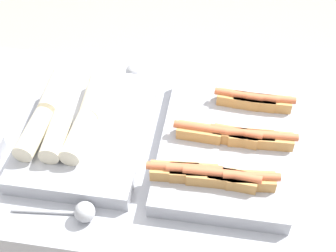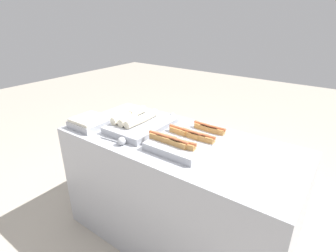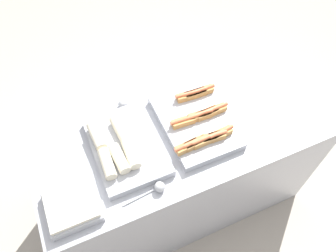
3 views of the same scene
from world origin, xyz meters
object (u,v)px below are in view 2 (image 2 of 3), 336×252
object	(u,v)px
tray_hotdogs	(188,138)
tray_wraps	(140,123)
serving_spoon_far	(171,116)
tray_side_front	(90,122)
serving_spoon_near	(120,141)

from	to	relation	value
tray_hotdogs	tray_wraps	distance (m)	0.43
tray_wraps	serving_spoon_far	xyz separation A→B (m)	(0.08, 0.29, -0.01)
tray_wraps	tray_side_front	xyz separation A→B (m)	(-0.33, -0.21, -0.00)
tray_wraps	serving_spoon_near	distance (m)	0.29
tray_wraps	tray_side_front	bearing A→B (deg)	-148.20
serving_spoon_near	serving_spoon_far	distance (m)	0.57
tray_side_front	tray_hotdogs	bearing A→B (deg)	14.97
serving_spoon_far	tray_hotdogs	bearing A→B (deg)	-40.22
tray_wraps	serving_spoon_near	size ratio (longest dim) A/B	2.23
serving_spoon_far	serving_spoon_near	bearing A→B (deg)	-90.62
tray_hotdogs	serving_spoon_near	xyz separation A→B (m)	(-0.35, -0.28, -0.01)
tray_wraps	serving_spoon_near	bearing A→B (deg)	-74.93
serving_spoon_far	tray_wraps	bearing A→B (deg)	-105.84
tray_side_front	serving_spoon_far	distance (m)	0.65
tray_side_front	tray_wraps	bearing A→B (deg)	31.80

